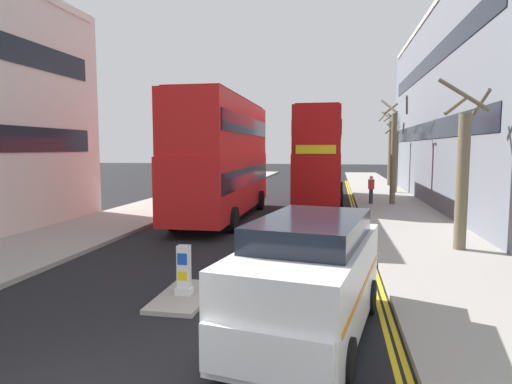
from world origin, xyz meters
The scene contains 14 objects.
sidewalk_right centered at (6.50, 16.00, 0.07)m, with size 4.00×80.00×0.14m, color #9E9991.
sidewalk_left centered at (-6.50, 16.00, 0.07)m, with size 4.00×80.00×0.14m, color #9E9991.
kerb_line_outer centered at (4.40, 14.00, 0.00)m, with size 0.10×56.00×0.01m, color yellow.
kerb_line_inner centered at (4.24, 14.00, 0.00)m, with size 0.10×56.00×0.01m, color yellow.
traffic_island centered at (0.00, 4.81, 0.05)m, with size 1.10×2.20×0.10m, color #9E9991.
keep_left_bollard centered at (0.00, 4.81, 0.61)m, with size 0.36×0.28×1.11m.
double_decker_bus_away centered at (-1.98, 15.88, 3.03)m, with size 2.86×10.83×5.64m.
double_decker_bus_oncoming centered at (2.33, 23.21, 3.03)m, with size 2.87×10.83×5.64m.
taxi_minivan centered at (2.84, 3.31, 1.07)m, with size 2.72×5.07×2.12m.
pedestrian_far centered at (5.32, 21.96, 0.99)m, with size 0.34×0.22×1.62m.
street_tree_near centered at (6.52, 21.96, 3.02)m, with size 1.59×1.42×6.12m.
street_tree_mid centered at (7.21, 10.42, 2.50)m, with size 1.57×1.59×5.32m.
street_tree_far centered at (7.83, 35.35, 3.36)m, with size 1.95×1.83×6.63m.
street_tree_distant centered at (7.51, 29.09, 2.50)m, with size 1.37×1.50×5.08m.
Camera 1 is at (3.29, -4.29, 3.35)m, focal length 30.84 mm.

